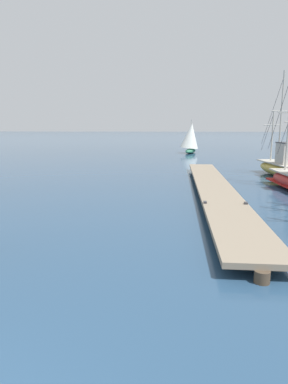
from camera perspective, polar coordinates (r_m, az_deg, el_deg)
floating_dock at (r=18.06m, az=11.59°, el=0.70°), size 2.19×20.71×0.53m
fishing_boat_0 at (r=26.00m, az=21.64°, el=4.06°), size 2.21×6.50×7.20m
distant_sailboat at (r=44.84m, az=7.75°, el=8.87°), size 3.01×4.67×4.27m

